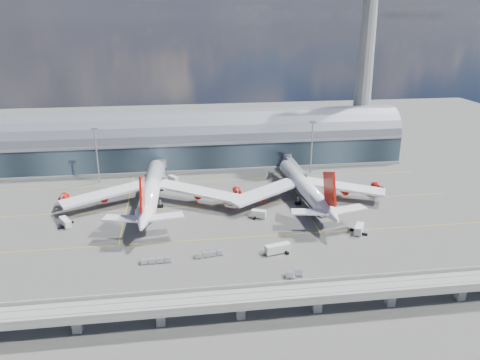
{
  "coord_description": "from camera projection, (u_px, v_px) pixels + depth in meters",
  "views": [
    {
      "loc": [
        -14.12,
        -154.46,
        72.63
      ],
      "look_at": [
        8.96,
        10.0,
        14.0
      ],
      "focal_mm": 35.0,
      "sensor_mm": 36.0,
      "label": 1
    }
  ],
  "objects": [
    {
      "name": "ground",
      "position": [
        219.0,
        226.0,
        170.26
      ],
      "size": [
        500.0,
        500.0,
        0.0
      ],
      "primitive_type": "plane",
      "color": "#474744",
      "rests_on": "ground"
    },
    {
      "name": "taxi_lines",
      "position": [
        214.0,
        204.0,
        190.9
      ],
      "size": [
        200.0,
        80.12,
        0.01
      ],
      "color": "gold",
      "rests_on": "ground"
    },
    {
      "name": "terminal",
      "position": [
        204.0,
        142.0,
        239.31
      ],
      "size": [
        200.0,
        30.0,
        28.0
      ],
      "color": "#1B262E",
      "rests_on": "ground"
    },
    {
      "name": "control_tower",
      "position": [
        366.0,
        58.0,
        241.72
      ],
      "size": [
        19.0,
        19.0,
        103.0
      ],
      "color": "gray",
      "rests_on": "ground"
    },
    {
      "name": "guideway",
      "position": [
        241.0,
        300.0,
        117.14
      ],
      "size": [
        220.0,
        8.5,
        7.2
      ],
      "color": "gray",
      "rests_on": "ground"
    },
    {
      "name": "floodlight_mast_left",
      "position": [
        97.0,
        154.0,
        210.53
      ],
      "size": [
        3.0,
        0.7,
        25.7
      ],
      "color": "gray",
      "rests_on": "ground"
    },
    {
      "name": "floodlight_mast_right",
      "position": [
        312.0,
        146.0,
        223.64
      ],
      "size": [
        3.0,
        0.7,
        25.7
      ],
      "color": "gray",
      "rests_on": "ground"
    },
    {
      "name": "airliner_left",
      "position": [
        151.0,
        191.0,
        186.13
      ],
      "size": [
        72.96,
        76.64,
        23.36
      ],
      "rotation": [
        0.0,
        0.0,
        -0.04
      ],
      "color": "white",
      "rests_on": "ground"
    },
    {
      "name": "airliner_right",
      "position": [
        305.0,
        188.0,
        190.75
      ],
      "size": [
        69.03,
        72.15,
        22.9
      ],
      "rotation": [
        0.0,
        0.0,
        0.04
      ],
      "color": "white",
      "rests_on": "ground"
    },
    {
      "name": "jet_bridge_left",
      "position": [
        162.0,
        170.0,
        215.33
      ],
      "size": [
        4.4,
        28.0,
        7.25
      ],
      "color": "gray",
      "rests_on": "ground"
    },
    {
      "name": "jet_bridge_right",
      "position": [
        294.0,
        166.0,
        221.63
      ],
      "size": [
        4.4,
        32.0,
        7.25
      ],
      "color": "gray",
      "rests_on": "ground"
    },
    {
      "name": "service_truck_0",
      "position": [
        65.0,
        222.0,
        169.91
      ],
      "size": [
        5.44,
        7.18,
        2.88
      ],
      "rotation": [
        0.0,
        0.0,
        0.52
      ],
      "color": "silver",
      "rests_on": "ground"
    },
    {
      "name": "service_truck_1",
      "position": [
        259.0,
        214.0,
        176.92
      ],
      "size": [
        5.89,
        4.32,
        3.11
      ],
      "rotation": [
        0.0,
        0.0,
        1.18
      ],
      "color": "silver",
      "rests_on": "ground"
    },
    {
      "name": "service_truck_2",
      "position": [
        278.0,
        249.0,
        150.71
      ],
      "size": [
        8.76,
        4.3,
        3.05
      ],
      "rotation": [
        0.0,
        0.0,
        1.8
      ],
      "color": "silver",
      "rests_on": "ground"
    },
    {
      "name": "service_truck_3",
      "position": [
        359.0,
        229.0,
        164.39
      ],
      "size": [
        5.49,
        6.89,
        3.16
      ],
      "rotation": [
        0.0,
        0.0,
        -0.54
      ],
      "color": "silver",
      "rests_on": "ground"
    },
    {
      "name": "service_truck_4",
      "position": [
        346.0,
        188.0,
        204.78
      ],
      "size": [
        2.76,
        4.7,
        2.57
      ],
      "rotation": [
        0.0,
        0.0,
        0.16
      ],
      "color": "silver",
      "rests_on": "ground"
    },
    {
      "name": "service_truck_5",
      "position": [
        173.0,
        179.0,
        216.16
      ],
      "size": [
        4.73,
        5.32,
        2.5
      ],
      "rotation": [
        0.0,
        0.0,
        0.65
      ],
      "color": "silver",
      "rests_on": "ground"
    },
    {
      "name": "cargo_train_0",
      "position": [
        156.0,
        260.0,
        144.89
      ],
      "size": [
        9.7,
        1.64,
        1.61
      ],
      "rotation": [
        0.0,
        0.0,
        1.56
      ],
      "color": "gray",
      "rests_on": "ground"
    },
    {
      "name": "cargo_train_1",
      "position": [
        210.0,
        254.0,
        148.88
      ],
      "size": [
        9.43,
        3.06,
        1.55
      ],
      "rotation": [
        0.0,
        0.0,
        1.4
      ],
      "color": "gray",
      "rests_on": "ground"
    },
    {
      "name": "cargo_train_2",
      "position": [
        294.0,
        273.0,
        137.33
      ],
      "size": [
        5.98,
        3.61,
        1.94
      ],
      "rotation": [
        0.0,
        0.0,
        1.23
      ],
      "color": "gray",
      "rests_on": "ground"
    }
  ]
}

